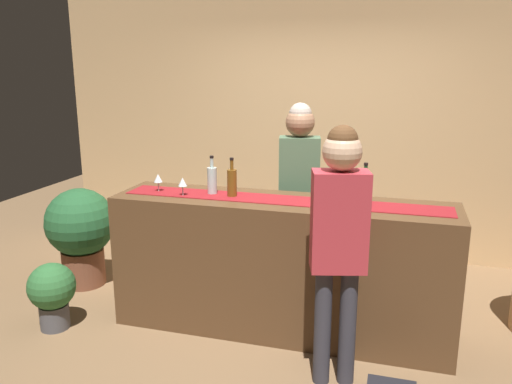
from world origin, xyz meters
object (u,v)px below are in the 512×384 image
(customer_sipping, at_px, (339,230))
(potted_plant_small, at_px, (52,291))
(wine_bottle_green, at_px, (365,189))
(bartender, at_px, (299,181))
(wine_bottle_amber, at_px, (232,182))
(potted_plant_tall, at_px, (81,230))
(wine_glass_near_customer, at_px, (334,191))
(wine_glass_mid_counter, at_px, (183,183))
(wine_glass_far_end, at_px, (158,179))
(wine_bottle_clear, at_px, (212,180))

(customer_sipping, height_order, potted_plant_small, customer_sipping)
(wine_bottle_green, xyz_separation_m, bartender, (-0.58, 0.51, -0.09))
(wine_bottle_green, xyz_separation_m, wine_bottle_amber, (-0.99, -0.07, 0.00))
(potted_plant_small, bearing_deg, potted_plant_tall, 108.86)
(wine_bottle_amber, bearing_deg, wine_glass_near_customer, -1.92)
(wine_glass_mid_counter, distance_m, bartender, 1.02)
(bartender, height_order, customer_sipping, bartender)
(potted_plant_tall, xyz_separation_m, potted_plant_small, (0.27, -0.80, -0.23))
(wine_bottle_green, relative_size, wine_glass_near_customer, 2.10)
(wine_bottle_green, distance_m, potted_plant_tall, 2.68)
(wine_bottle_amber, bearing_deg, potted_plant_small, -159.93)
(wine_glass_far_end, distance_m, potted_plant_small, 1.21)
(wine_bottle_clear, xyz_separation_m, wine_glass_far_end, (-0.44, -0.05, -0.01))
(wine_glass_near_customer, height_order, wine_glass_mid_counter, same)
(wine_bottle_amber, height_order, wine_glass_mid_counter, wine_bottle_amber)
(customer_sipping, bearing_deg, wine_glass_near_customer, 86.20)
(wine_bottle_green, relative_size, potted_plant_small, 0.56)
(wine_glass_mid_counter, bearing_deg, wine_bottle_amber, 12.51)
(wine_bottle_amber, bearing_deg, wine_bottle_clear, 167.80)
(wine_glass_near_customer, relative_size, wine_glass_far_end, 1.00)
(wine_bottle_green, distance_m, bartender, 0.78)
(wine_glass_mid_counter, xyz_separation_m, potted_plant_small, (-0.96, -0.40, -0.84))
(bartender, distance_m, customer_sipping, 1.26)
(bartender, bearing_deg, wine_bottle_green, 127.02)
(wine_bottle_green, distance_m, wine_bottle_amber, 0.99)
(wine_glass_near_customer, xyz_separation_m, potted_plant_tall, (-2.38, 0.34, -0.62))
(potted_plant_tall, bearing_deg, wine_glass_near_customer, -8.20)
(potted_plant_tall, bearing_deg, bartender, 7.52)
(wine_bottle_clear, relative_size, potted_plant_tall, 0.33)
(wine_bottle_clear, relative_size, bartender, 0.18)
(wine_bottle_amber, height_order, wine_glass_near_customer, wine_bottle_amber)
(wine_bottle_amber, distance_m, potted_plant_small, 1.65)
(wine_glass_near_customer, distance_m, customer_sipping, 0.58)
(wine_bottle_amber, bearing_deg, bartender, 55.27)
(wine_bottle_green, bearing_deg, wine_glass_far_end, -177.20)
(potted_plant_small, bearing_deg, wine_glass_far_end, 33.65)
(bartender, bearing_deg, wine_glass_far_end, 18.49)
(wine_bottle_amber, height_order, wine_glass_far_end, wine_bottle_amber)
(potted_plant_tall, bearing_deg, wine_glass_far_end, -18.24)
(wine_bottle_amber, distance_m, customer_sipping, 1.07)
(wine_glass_mid_counter, bearing_deg, customer_sipping, -21.69)
(wine_glass_near_customer, xyz_separation_m, wine_glass_far_end, (-1.39, 0.02, 0.00))
(customer_sipping, bearing_deg, bartender, 97.68)
(potted_plant_small, bearing_deg, wine_bottle_amber, 20.07)
(wine_bottle_green, bearing_deg, wine_glass_near_customer, -155.39)
(potted_plant_tall, bearing_deg, wine_bottle_green, -5.47)
(wine_bottle_green, bearing_deg, potted_plant_tall, 174.53)
(potted_plant_small, bearing_deg, wine_bottle_green, 13.47)
(wine_bottle_clear, bearing_deg, potted_plant_tall, 168.93)
(wine_bottle_clear, bearing_deg, wine_bottle_green, 1.55)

